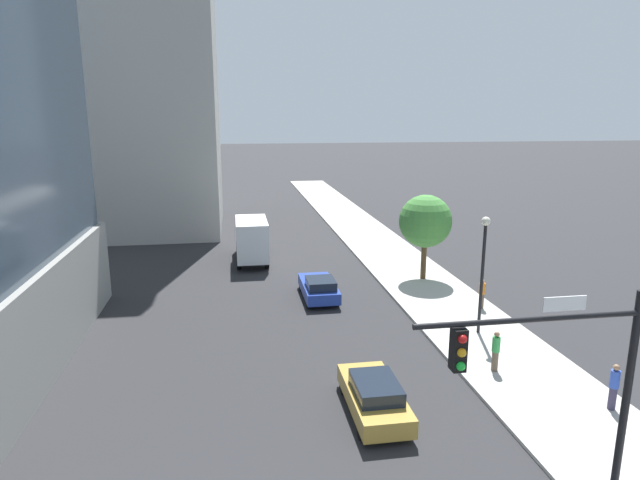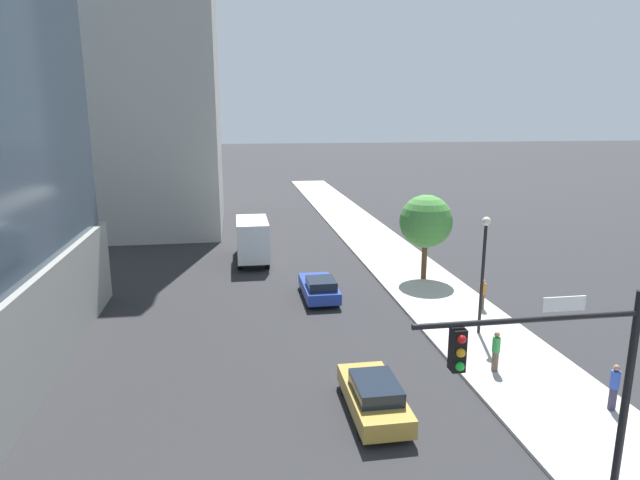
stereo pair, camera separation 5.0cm
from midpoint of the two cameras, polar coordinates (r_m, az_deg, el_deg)
sidewalk at (r=32.41m, az=13.11°, el=-6.72°), size 5.35×120.00×0.15m
construction_building at (r=55.60m, az=-19.41°, el=18.54°), size 16.26×16.90×39.47m
traffic_light_pole at (r=14.83m, az=23.86°, el=-12.84°), size 5.85×0.48×6.58m
street_lamp at (r=27.58m, az=16.81°, el=-1.85°), size 0.44×0.44×5.94m
street_tree at (r=36.05m, az=11.02°, el=1.93°), size 3.47×3.47×5.64m
car_gold at (r=20.89m, az=5.67°, el=-16.07°), size 1.87×4.57×1.46m
car_blue at (r=32.63m, az=-0.16°, el=-5.04°), size 1.94×4.60×1.45m
box_truck at (r=40.78m, az=-7.28°, el=0.21°), size 2.28×6.77×3.37m
pedestrian_orange_shirt at (r=31.93m, az=16.67°, el=-5.43°), size 0.34×0.34×1.71m
pedestrian_blue_shirt at (r=23.38m, az=28.54°, el=-13.41°), size 0.34×0.34×1.80m
pedestrian_green_shirt at (r=24.65m, az=17.99°, el=-11.04°), size 0.34×0.34×1.78m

